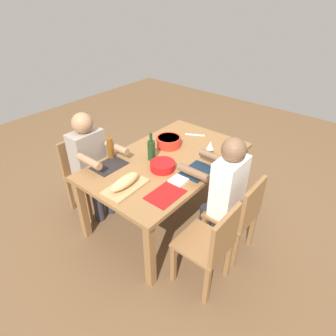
# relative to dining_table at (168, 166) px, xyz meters

# --- Properties ---
(ground_plane) EXTENTS (8.00, 8.00, 0.00)m
(ground_plane) POSITION_rel_dining_table_xyz_m (0.00, 0.00, -0.66)
(ground_plane) COLOR brown
(dining_table) EXTENTS (1.69, 1.03, 0.74)m
(dining_table) POSITION_rel_dining_table_xyz_m (0.00, 0.00, 0.00)
(dining_table) COLOR olive
(dining_table) RESTS_ON ground_plane
(chair_far_left) EXTENTS (0.40, 0.40, 0.85)m
(chair_far_left) POSITION_rel_dining_table_xyz_m (-0.47, 0.84, -0.18)
(chair_far_left) COLOR olive
(chair_far_left) RESTS_ON ground_plane
(diner_far_left) EXTENTS (0.41, 0.53, 1.20)m
(diner_far_left) POSITION_rel_dining_table_xyz_m (-0.47, 0.65, 0.04)
(diner_far_left) COLOR #2D2D38
(diner_far_left) RESTS_ON ground_plane
(chair_near_left) EXTENTS (0.40, 0.40, 0.85)m
(chair_near_left) POSITION_rel_dining_table_xyz_m (-0.47, -0.84, -0.18)
(chair_near_left) COLOR olive
(chair_near_left) RESTS_ON ground_plane
(chair_near_center) EXTENTS (0.40, 0.40, 0.85)m
(chair_near_center) POSITION_rel_dining_table_xyz_m (0.00, -0.84, -0.18)
(chair_near_center) COLOR olive
(chair_near_center) RESTS_ON ground_plane
(diner_near_center) EXTENTS (0.41, 0.53, 1.20)m
(diner_near_center) POSITION_rel_dining_table_xyz_m (0.00, -0.65, 0.04)
(diner_near_center) COLOR #2D2D38
(diner_near_center) RESTS_ON ground_plane
(serving_bowl_fruit) EXTENTS (0.24, 0.24, 0.08)m
(serving_bowl_fruit) POSITION_rel_dining_table_xyz_m (-0.18, -0.08, 0.12)
(serving_bowl_fruit) COLOR red
(serving_bowl_fruit) RESTS_ON dining_table
(serving_bowl_greens) EXTENTS (0.26, 0.26, 0.10)m
(serving_bowl_greens) POSITION_rel_dining_table_xyz_m (0.22, 0.17, 0.14)
(serving_bowl_greens) COLOR red
(serving_bowl_greens) RESTS_ON dining_table
(cutting_board) EXTENTS (0.41, 0.24, 0.02)m
(cutting_board) POSITION_rel_dining_table_xyz_m (-0.61, -0.03, 0.09)
(cutting_board) COLOR tan
(cutting_board) RESTS_ON dining_table
(bread_loaf) EXTENTS (0.33, 0.13, 0.09)m
(bread_loaf) POSITION_rel_dining_table_xyz_m (-0.61, -0.03, 0.15)
(bread_loaf) COLOR tan
(bread_loaf) RESTS_ON cutting_board
(wine_bottle) EXTENTS (0.08, 0.08, 0.29)m
(wine_bottle) POSITION_rel_dining_table_xyz_m (-0.11, 0.12, 0.19)
(wine_bottle) COLOR #193819
(wine_bottle) RESTS_ON dining_table
(beer_bottle) EXTENTS (0.06, 0.06, 0.22)m
(beer_bottle) POSITION_rel_dining_table_xyz_m (-0.35, 0.46, 0.19)
(beer_bottle) COLOR brown
(beer_bottle) RESTS_ON dining_table
(wine_glass) EXTENTS (0.08, 0.08, 0.17)m
(wine_glass) POSITION_rel_dining_table_xyz_m (0.32, -0.29, 0.20)
(wine_glass) COLOR silver
(wine_glass) RESTS_ON dining_table
(placemat_far_left) EXTENTS (0.32, 0.23, 0.01)m
(placemat_far_left) POSITION_rel_dining_table_xyz_m (-0.47, 0.36, 0.08)
(placemat_far_left) COLOR black
(placemat_far_left) RESTS_ON dining_table
(placemat_near_left) EXTENTS (0.32, 0.23, 0.01)m
(placemat_near_left) POSITION_rel_dining_table_xyz_m (-0.47, -0.36, 0.08)
(placemat_near_left) COLOR maroon
(placemat_near_left) RESTS_ON dining_table
(placemat_near_center) EXTENTS (0.32, 0.23, 0.01)m
(placemat_near_center) POSITION_rel_dining_table_xyz_m (0.00, -0.36, 0.08)
(placemat_near_center) COLOR #142333
(placemat_near_center) RESTS_ON dining_table
(carving_knife) EXTENTS (0.13, 0.21, 0.01)m
(carving_knife) POSITION_rel_dining_table_xyz_m (0.61, 0.10, 0.08)
(carving_knife) COLOR silver
(carving_knife) RESTS_ON dining_table
(napkin_stack) EXTENTS (0.14, 0.14, 0.02)m
(napkin_stack) POSITION_rel_dining_table_xyz_m (-0.25, -0.32, 0.09)
(napkin_stack) COLOR white
(napkin_stack) RESTS_ON dining_table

